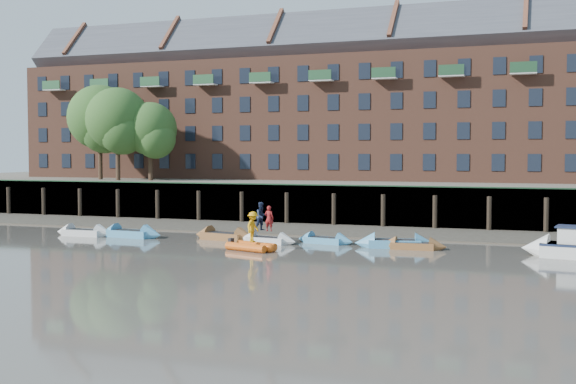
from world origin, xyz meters
The scene contains 19 objects.
ground centered at (0.00, 0.00, 0.00)m, with size 220.00×220.00×0.00m, color #5C574F.
foreshore centered at (0.00, 18.00, 0.00)m, with size 110.00×8.00×0.50m, color #3D382F.
mud_band centered at (0.00, 14.60, 0.00)m, with size 110.00×1.60×0.10m, color #4C4336.
river_wall centered at (0.00, 22.38, 1.59)m, with size 110.00×1.23×3.30m.
bank_terrace centered at (0.00, 36.00, 1.60)m, with size 110.00×28.00×3.20m, color #5E594D.
apartment_terrace centered at (0.00, 36.99, 12.82)m, with size 80.60×15.56×20.98m.
tree_cluster centered at (-25.62, 27.35, 9.00)m, with size 11.76×7.74×9.40m.
rowboat_0 centered at (-16.63, 9.14, 0.23)m, with size 4.55×1.35×1.32m.
rowboat_1 centered at (-13.11, 9.53, 0.25)m, with size 5.02×1.85×1.43m.
rowboat_2 centered at (-6.36, 10.31, 0.25)m, with size 5.00×2.34×1.40m.
rowboat_3 centered at (-2.94, 9.48, 0.21)m, with size 4.19×1.74×1.18m.
rowboat_4 centered at (0.54, 10.72, 0.20)m, with size 4.09×1.86×1.15m.
rowboat_5 centered at (5.19, 10.18, 0.25)m, with size 5.11×2.39×1.43m.
rowboat_6 centered at (6.37, 9.81, 0.21)m, with size 4.09×1.31×1.18m.
rib_tender centered at (-2.52, 5.95, 0.24)m, with size 3.24×2.29×0.55m.
motor_launch centered at (15.01, 9.16, 0.58)m, with size 5.72×2.65×2.27m.
person_rower_a centered at (-2.83, 9.47, 1.62)m, with size 0.60×0.39×1.65m, color maroon.
person_rower_b centered at (-3.42, 9.66, 1.72)m, with size 0.90×0.70×1.86m, color #19233F.
person_rib_crew centered at (-2.51, 5.96, 1.43)m, with size 1.18×0.68×1.83m, color orange.
Camera 1 is at (13.73, -33.63, 5.80)m, focal length 45.00 mm.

